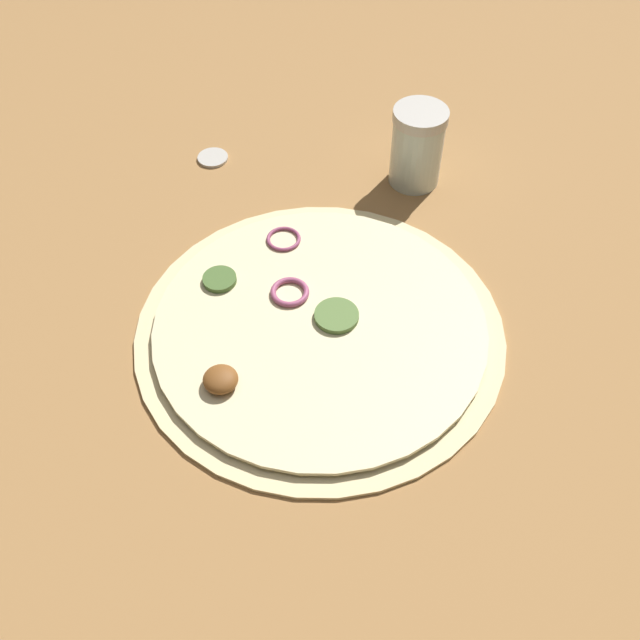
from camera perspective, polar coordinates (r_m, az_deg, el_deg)
ground_plane at (r=0.71m, az=0.00°, el=-0.93°), size 3.00×3.00×0.00m
pizza at (r=0.70m, az=-0.13°, el=-0.61°), size 0.35×0.35×0.03m
spice_jar at (r=0.85m, az=7.41°, el=12.98°), size 0.06×0.06×0.09m
loose_cap at (r=0.91m, az=-8.18°, el=12.22°), size 0.04×0.04×0.01m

